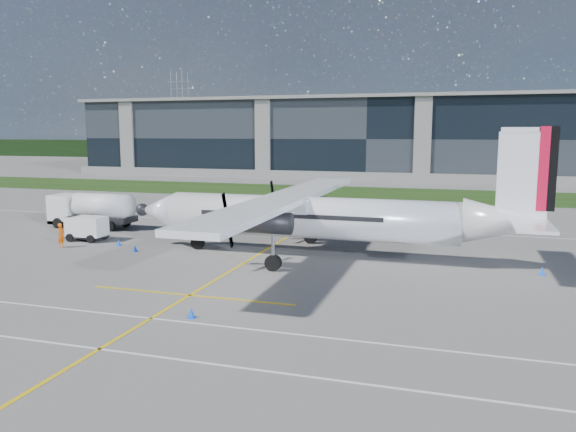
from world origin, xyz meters
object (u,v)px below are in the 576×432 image
at_px(pylon_west, 180,114).
at_px(ground_crew_person, 61,234).
at_px(turboprop_aircraft, 324,193).
at_px(safety_cone_nose_port, 135,248).
at_px(safety_cone_portwing, 191,313).
at_px(fuel_tanker_truck, 87,210).
at_px(safety_cone_tail, 542,271).
at_px(safety_cone_fwd, 119,243).
at_px(baggage_tug, 87,229).

bearing_deg(pylon_west, ground_crew_person, -65.33).
bearing_deg(turboprop_aircraft, pylon_west, 121.22).
xyz_separation_m(safety_cone_nose_port, safety_cone_portwing, (10.92, -12.38, 0.00)).
xyz_separation_m(ground_crew_person, safety_cone_nose_port, (6.19, 0.38, -0.83)).
xyz_separation_m(turboprop_aircraft, safety_cone_nose_port, (-13.89, -2.16, -4.32)).
height_order(fuel_tanker_truck, safety_cone_tail, fuel_tanker_truck).
bearing_deg(safety_cone_tail, pylon_west, 124.98).
bearing_deg(safety_cone_nose_port, safety_cone_fwd, 147.93).
height_order(turboprop_aircraft, safety_cone_tail, turboprop_aircraft).
height_order(ground_crew_person, safety_cone_tail, ground_crew_person).
xyz_separation_m(ground_crew_person, safety_cone_portwing, (17.11, -12.00, -0.83)).
relative_size(safety_cone_nose_port, safety_cone_portwing, 1.00).
height_order(turboprop_aircraft, fuel_tanker_truck, turboprop_aircraft).
xyz_separation_m(pylon_west, safety_cone_nose_port, (73.88, -146.96, -14.75)).
bearing_deg(fuel_tanker_truck, safety_cone_portwing, -44.11).
bearing_deg(baggage_tug, turboprop_aircraft, -1.31).
xyz_separation_m(safety_cone_portwing, safety_cone_tail, (17.09, 13.75, 0.00)).
relative_size(fuel_tanker_truck, baggage_tug, 2.61).
bearing_deg(ground_crew_person, safety_cone_portwing, -127.27).
relative_size(safety_cone_portwing, safety_cone_tail, 1.00).
bearing_deg(ground_crew_person, baggage_tug, -3.73).
xyz_separation_m(baggage_tug, safety_cone_tail, (34.12, -1.25, -0.74)).
bearing_deg(turboprop_aircraft, safety_cone_fwd, -177.66).
bearing_deg(ground_crew_person, fuel_tanker_truck, 23.00).
relative_size(ground_crew_person, safety_cone_fwd, 4.32).
height_order(pylon_west, ground_crew_person, pylon_west).
height_order(pylon_west, safety_cone_nose_port, pylon_west).
xyz_separation_m(turboprop_aircraft, fuel_tanker_truck, (-24.06, 5.90, -2.97)).
bearing_deg(safety_cone_tail, ground_crew_person, -177.07).
relative_size(fuel_tanker_truck, safety_cone_tail, 17.15).
xyz_separation_m(turboprop_aircraft, safety_cone_tail, (14.12, -0.79, -4.32)).
height_order(safety_cone_fwd, safety_cone_tail, same).
bearing_deg(safety_cone_tail, turboprop_aircraft, 176.79).
height_order(turboprop_aircraft, safety_cone_portwing, turboprop_aircraft).
xyz_separation_m(pylon_west, fuel_tanker_truck, (63.71, -138.90, -13.39)).
height_order(fuel_tanker_truck, safety_cone_portwing, fuel_tanker_truck).
relative_size(fuel_tanker_truck, ground_crew_person, 3.97).
relative_size(turboprop_aircraft, ground_crew_person, 14.11).
bearing_deg(safety_cone_fwd, safety_cone_portwing, -46.19).
bearing_deg(ground_crew_person, safety_cone_tail, -89.30).
bearing_deg(safety_cone_portwing, turboprop_aircraft, 78.46).
bearing_deg(pylon_west, safety_cone_tail, -55.02).
bearing_deg(ground_crew_person, safety_cone_nose_port, -88.73).
distance_m(fuel_tanker_truck, safety_cone_portwing, 29.40).
bearing_deg(fuel_tanker_truck, turboprop_aircraft, -13.79).
bearing_deg(safety_cone_portwing, fuel_tanker_truck, 135.89).
height_order(pylon_west, fuel_tanker_truck, pylon_west).
bearing_deg(safety_cone_portwing, pylon_west, 118.02).
bearing_deg(fuel_tanker_truck, safety_cone_tail, -9.95).
distance_m(ground_crew_person, safety_cone_fwd, 4.32).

